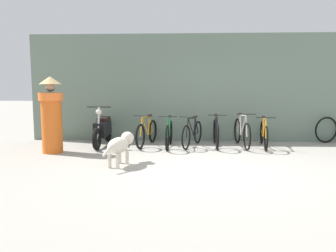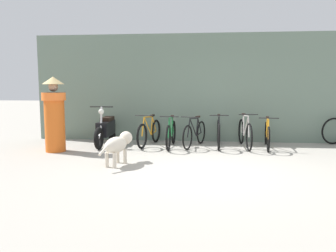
% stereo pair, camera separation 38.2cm
% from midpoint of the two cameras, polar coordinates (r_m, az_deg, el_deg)
% --- Properties ---
extents(ground_plane, '(60.00, 60.00, 0.00)m').
position_cam_midpoint_polar(ground_plane, '(6.07, 5.91, -7.56)').
color(ground_plane, '#9E998E').
extents(shop_wall_back, '(9.62, 0.20, 2.96)m').
position_cam_midpoint_polar(shop_wall_back, '(9.21, 4.82, 6.61)').
color(shop_wall_back, slate).
rests_on(shop_wall_back, ground).
extents(bicycle_0, '(0.50, 1.61, 0.81)m').
position_cam_midpoint_polar(bicycle_0, '(8.46, -5.00, -1.20)').
color(bicycle_0, black).
rests_on(bicycle_0, ground).
extents(bicycle_1, '(0.46, 1.64, 0.82)m').
position_cam_midpoint_polar(bicycle_1, '(8.20, -1.15, -1.42)').
color(bicycle_1, black).
rests_on(bicycle_1, ground).
extents(bicycle_2, '(0.62, 1.51, 0.79)m').
position_cam_midpoint_polar(bicycle_2, '(8.33, 2.96, -1.32)').
color(bicycle_2, black).
rests_on(bicycle_2, ground).
extents(bicycle_3, '(0.46, 1.68, 0.84)m').
position_cam_midpoint_polar(bicycle_3, '(8.39, 7.07, -1.21)').
color(bicycle_3, black).
rests_on(bicycle_3, ground).
extents(bicycle_4, '(0.46, 1.70, 0.87)m').
position_cam_midpoint_polar(bicycle_4, '(8.45, 11.49, -1.14)').
color(bicycle_4, black).
rests_on(bicycle_4, ground).
extents(bicycle_5, '(0.46, 1.69, 0.79)m').
position_cam_midpoint_polar(bicycle_5, '(8.49, 15.11, -1.40)').
color(bicycle_5, black).
rests_on(bicycle_5, ground).
extents(motorcycle, '(0.58, 1.88, 1.03)m').
position_cam_midpoint_polar(motorcycle, '(8.65, -12.55, -0.69)').
color(motorcycle, black).
rests_on(motorcycle, ground).
extents(stray_dog, '(0.51, 1.11, 0.61)m').
position_cam_midpoint_polar(stray_dog, '(6.40, -9.99, -3.20)').
color(stray_dog, beige).
rests_on(stray_dog, ground).
extents(person_in_robes, '(0.75, 0.75, 1.74)m').
position_cam_midpoint_polar(person_in_robes, '(7.99, -20.94, 1.99)').
color(person_in_robes, orange).
rests_on(person_in_robes, ground).
extents(spare_tire_left, '(0.69, 0.24, 0.71)m').
position_cam_midpoint_polar(spare_tire_left, '(9.75, 24.85, -0.62)').
color(spare_tire_left, black).
rests_on(spare_tire_left, ground).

